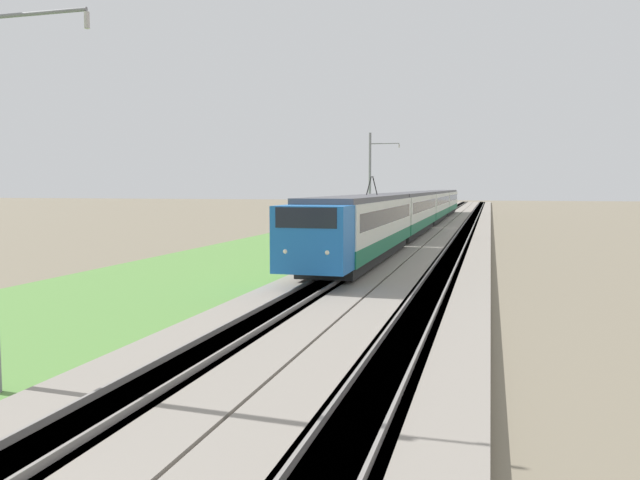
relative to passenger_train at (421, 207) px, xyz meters
The scene contains 7 objects.
ballast_main 8.77m from the passenger_train, behind, with size 240.00×4.40×0.30m.
ballast_adjacent 9.85m from the passenger_train, 152.16° to the right, with size 240.00×4.40×0.30m.
track_main 8.77m from the passenger_train, behind, with size 240.00×1.57×0.45m.
track_adjacent 9.85m from the passenger_train, 152.16° to the right, with size 240.00×1.57×0.45m.
grass_verge 10.58m from the passenger_train, 145.28° to the left, with size 240.00×13.73×0.12m.
passenger_train is the anchor object (origin of this frame).
catenary_mast_mid 11.92m from the passenger_train, 165.26° to the left, with size 0.22×2.56×8.73m.
Camera 1 is at (-3.66, -6.61, 4.30)m, focal length 35.00 mm.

